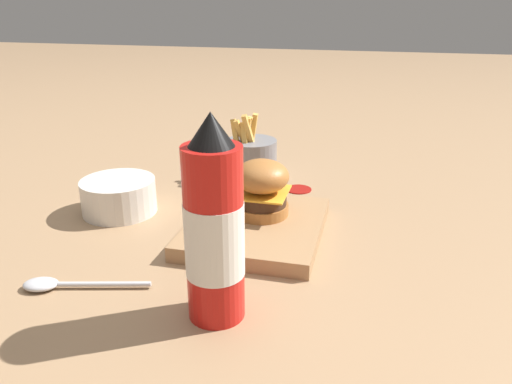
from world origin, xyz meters
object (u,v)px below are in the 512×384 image
object	(u,v)px
ketchup_bottle	(214,230)
fries_basket	(250,157)
serving_board	(256,227)
side_bowl	(119,195)
burger	(262,187)
spoon	(56,284)

from	to	relation	value
ketchup_bottle	fries_basket	bearing A→B (deg)	-169.91
ketchup_bottle	serving_board	bearing A→B (deg)	-178.30
ketchup_bottle	side_bowl	world-z (taller)	ketchup_bottle
burger	spoon	xyz separation A→B (m)	(0.25, -0.22, -0.07)
burger	ketchup_bottle	distance (m)	0.26
fries_basket	spoon	size ratio (longest dim) A/B	0.83
fries_basket	spoon	world-z (taller)	fries_basket
serving_board	burger	xyz separation A→B (m)	(-0.03, 0.00, 0.06)
fries_basket	spoon	distance (m)	0.52
ketchup_bottle	side_bowl	size ratio (longest dim) A/B	1.91
serving_board	ketchup_bottle	size ratio (longest dim) A/B	0.98
fries_basket	ketchup_bottle	bearing A→B (deg)	10.09
ketchup_bottle	fries_basket	size ratio (longest dim) A/B	1.78
side_bowl	fries_basket	bearing A→B (deg)	143.43
burger	spoon	bearing A→B (deg)	-41.57
ketchup_bottle	spoon	bearing A→B (deg)	-90.48
fries_basket	spoon	bearing A→B (deg)	-15.66
ketchup_bottle	fries_basket	xyz separation A→B (m)	(-0.50, -0.09, -0.07)
ketchup_bottle	spoon	xyz separation A→B (m)	(-0.00, -0.23, -0.11)
burger	fries_basket	world-z (taller)	fries_basket
fries_basket	spoon	xyz separation A→B (m)	(0.49, -0.14, -0.04)
serving_board	spoon	distance (m)	0.31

